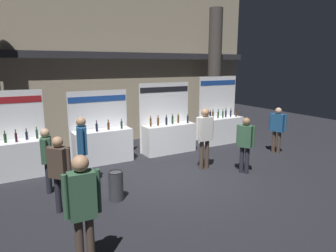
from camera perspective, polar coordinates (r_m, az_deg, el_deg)
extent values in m
plane|color=black|center=(8.33, 1.36, -9.94)|extent=(24.52, 24.52, 0.00)
cube|color=tan|center=(12.05, -10.36, 11.49)|extent=(12.26, 0.25, 6.14)
cube|color=#2D2D33|center=(11.77, -9.92, 13.00)|extent=(12.26, 0.20, 0.24)
cylinder|color=#423D38|center=(13.22, 8.75, 9.76)|extent=(0.56, 0.56, 5.32)
cube|color=white|center=(9.25, -27.14, -5.73)|extent=(1.71, 0.60, 1.01)
cube|color=white|center=(9.42, -27.61, -1.23)|extent=(1.80, 0.04, 2.36)
cube|color=maroon|center=(9.26, -28.14, 4.31)|extent=(1.75, 0.01, 0.18)
cylinder|color=#19381E|center=(9.09, -28.37, -2.06)|extent=(0.07, 0.07, 0.23)
cylinder|color=#19381E|center=(9.06, -28.47, -1.12)|extent=(0.03, 0.03, 0.07)
cylinder|color=black|center=(9.05, -28.49, -0.85)|extent=(0.03, 0.03, 0.02)
cylinder|color=black|center=(9.04, -26.74, -1.96)|extent=(0.06, 0.06, 0.24)
cylinder|color=black|center=(9.01, -26.84, -0.95)|extent=(0.03, 0.03, 0.08)
cylinder|color=black|center=(9.00, -26.87, -0.63)|extent=(0.03, 0.03, 0.02)
cylinder|color=black|center=(9.18, -25.12, -1.67)|extent=(0.07, 0.07, 0.22)
cylinder|color=black|center=(9.15, -25.20, -0.77)|extent=(0.03, 0.03, 0.08)
cylinder|color=red|center=(9.14, -25.22, -0.48)|extent=(0.03, 0.03, 0.02)
cylinder|color=#19381E|center=(9.21, -23.50, -1.43)|extent=(0.06, 0.06, 0.24)
cylinder|color=#19381E|center=(9.18, -23.58, -0.43)|extent=(0.03, 0.03, 0.09)
cylinder|color=gold|center=(9.17, -23.61, -0.10)|extent=(0.03, 0.03, 0.02)
cube|color=white|center=(9.72, -12.16, -3.78)|extent=(1.80, 0.60, 1.05)
cube|color=white|center=(9.90, -12.89, 0.03)|extent=(1.89, 0.04, 2.24)
cube|color=navy|center=(9.74, -13.08, 5.00)|extent=(1.84, 0.01, 0.18)
cylinder|color=black|center=(9.49, -15.89, -0.35)|extent=(0.06, 0.06, 0.24)
cylinder|color=black|center=(9.46, -15.95, 0.60)|extent=(0.03, 0.03, 0.08)
cylinder|color=gold|center=(9.45, -15.96, 0.90)|extent=(0.03, 0.03, 0.02)
cylinder|color=black|center=(9.42, -13.30, -0.29)|extent=(0.07, 0.07, 0.24)
cylinder|color=black|center=(9.39, -13.34, 0.69)|extent=(0.03, 0.03, 0.09)
cylinder|color=red|center=(9.38, -13.36, 1.01)|extent=(0.03, 0.03, 0.02)
cylinder|color=#472D14|center=(9.60, -11.17, -0.03)|extent=(0.08, 0.08, 0.22)
cylinder|color=#472D14|center=(9.58, -11.21, 0.86)|extent=(0.03, 0.03, 0.08)
cylinder|color=red|center=(9.57, -11.22, 1.16)|extent=(0.03, 0.03, 0.02)
cylinder|color=#19381E|center=(9.70, -8.76, 0.20)|extent=(0.07, 0.07, 0.23)
cylinder|color=#19381E|center=(9.67, -8.79, 1.06)|extent=(0.03, 0.03, 0.07)
cylinder|color=red|center=(9.66, -8.80, 1.31)|extent=(0.03, 0.03, 0.02)
cube|color=white|center=(10.59, 0.24, -2.36)|extent=(1.85, 0.60, 1.00)
cube|color=white|center=(10.74, -0.65, 1.71)|extent=(1.94, 0.04, 2.42)
cube|color=black|center=(10.59, -0.61, 6.91)|extent=(1.88, 0.01, 0.18)
cylinder|color=#472D14|center=(10.16, -3.30, 0.70)|extent=(0.06, 0.06, 0.28)
cylinder|color=#472D14|center=(10.12, -3.31, 1.67)|extent=(0.03, 0.03, 0.07)
cylinder|color=red|center=(10.12, -3.31, 1.92)|extent=(0.03, 0.03, 0.02)
cylinder|color=#472D14|center=(10.28, -1.90, 0.81)|extent=(0.07, 0.07, 0.27)
cylinder|color=#472D14|center=(10.25, -1.90, 1.75)|extent=(0.03, 0.03, 0.07)
cylinder|color=red|center=(10.24, -1.90, 2.00)|extent=(0.03, 0.03, 0.02)
cylinder|color=black|center=(10.39, -0.31, 0.93)|extent=(0.07, 0.07, 0.27)
cylinder|color=black|center=(10.36, -0.31, 1.84)|extent=(0.03, 0.03, 0.07)
cylinder|color=black|center=(10.35, -0.31, 2.08)|extent=(0.03, 0.03, 0.02)
cylinder|color=#19381E|center=(10.54, 0.85, 1.12)|extent=(0.07, 0.07, 0.28)
cylinder|color=#19381E|center=(10.51, 0.86, 2.03)|extent=(0.03, 0.03, 0.06)
cylinder|color=black|center=(10.50, 0.86, 2.25)|extent=(0.03, 0.03, 0.02)
cylinder|color=#472D14|center=(10.73, 1.95, 1.28)|extent=(0.07, 0.07, 0.27)
cylinder|color=#472D14|center=(10.70, 1.96, 2.15)|extent=(0.03, 0.03, 0.06)
cylinder|color=gold|center=(10.69, 1.96, 2.37)|extent=(0.03, 0.03, 0.02)
cylinder|color=black|center=(10.76, 3.73, 1.22)|extent=(0.06, 0.06, 0.24)
cylinder|color=black|center=(10.73, 3.74, 2.03)|extent=(0.03, 0.03, 0.07)
cylinder|color=gold|center=(10.72, 3.74, 2.25)|extent=(0.03, 0.03, 0.02)
cube|color=white|center=(12.07, 10.16, -0.79)|extent=(1.67, 0.60, 1.01)
cube|color=white|center=(12.19, 9.28, 3.13)|extent=(1.75, 0.04, 2.58)
cube|color=navy|center=(12.06, 9.51, 8.05)|extent=(1.70, 0.01, 0.18)
cylinder|color=black|center=(11.51, 7.98, 1.93)|extent=(0.06, 0.06, 0.28)
cylinder|color=black|center=(11.48, 8.00, 2.76)|extent=(0.03, 0.03, 0.06)
cylinder|color=red|center=(11.47, 8.01, 2.96)|extent=(0.03, 0.03, 0.02)
cylinder|color=#472D14|center=(11.73, 8.47, 2.07)|extent=(0.07, 0.07, 0.26)
cylinder|color=#472D14|center=(11.70, 8.50, 2.89)|extent=(0.03, 0.03, 0.07)
cylinder|color=black|center=(11.69, 8.50, 3.11)|extent=(0.03, 0.03, 0.02)
cylinder|color=#19381E|center=(11.85, 9.44, 2.09)|extent=(0.06, 0.06, 0.25)
cylinder|color=#19381E|center=(11.82, 9.47, 2.88)|extent=(0.03, 0.03, 0.09)
cylinder|color=black|center=(11.81, 9.48, 3.13)|extent=(0.03, 0.03, 0.02)
cylinder|color=#19381E|center=(11.94, 10.30, 2.16)|extent=(0.06, 0.06, 0.26)
cylinder|color=#19381E|center=(11.91, 10.33, 2.97)|extent=(0.03, 0.03, 0.08)
cylinder|color=gold|center=(11.90, 10.34, 3.21)|extent=(0.03, 0.03, 0.02)
cylinder|color=black|center=(12.13, 10.85, 2.28)|extent=(0.07, 0.07, 0.25)
cylinder|color=black|center=(12.11, 10.88, 3.08)|extent=(0.03, 0.03, 0.09)
cylinder|color=black|center=(12.10, 10.89, 3.33)|extent=(0.03, 0.03, 0.02)
cylinder|color=black|center=(12.23, 11.75, 2.33)|extent=(0.07, 0.07, 0.26)
cylinder|color=black|center=(12.21, 11.79, 3.10)|extent=(0.03, 0.03, 0.08)
cylinder|color=black|center=(12.20, 11.79, 3.31)|extent=(0.03, 0.03, 0.02)
cylinder|color=#472D14|center=(12.31, 12.71, 2.26)|extent=(0.07, 0.07, 0.22)
cylinder|color=#472D14|center=(12.29, 12.74, 2.92)|extent=(0.03, 0.03, 0.06)
cylinder|color=black|center=(12.28, 12.75, 3.11)|extent=(0.03, 0.03, 0.02)
cylinder|color=#38383D|center=(7.11, -9.79, -11.13)|extent=(0.33, 0.33, 0.67)
torus|color=black|center=(6.98, -9.89, -8.51)|extent=(0.33, 0.33, 0.02)
cylinder|color=#47382D|center=(11.20, 20.16, -2.93)|extent=(0.12, 0.12, 0.77)
cylinder|color=#47382D|center=(11.26, 19.31, -2.79)|extent=(0.12, 0.12, 0.77)
cube|color=navy|center=(11.08, 19.98, 0.61)|extent=(0.36, 0.48, 0.61)
sphere|color=tan|center=(11.02, 20.13, 2.74)|extent=(0.21, 0.21, 0.21)
cylinder|color=navy|center=(10.99, 21.24, 0.51)|extent=(0.08, 0.08, 0.58)
cylinder|color=navy|center=(11.18, 18.75, 0.86)|extent=(0.08, 0.08, 0.58)
cylinder|color=#23232D|center=(7.88, -21.65, -9.13)|extent=(0.12, 0.12, 0.76)
cylinder|color=#23232D|center=(8.02, -21.56, -8.74)|extent=(0.12, 0.12, 0.76)
cube|color=#33563D|center=(7.75, -21.98, -4.18)|extent=(0.30, 0.42, 0.60)
sphere|color=tan|center=(7.65, -22.22, -1.20)|extent=(0.21, 0.21, 0.21)
cylinder|color=#33563D|center=(7.51, -22.15, -4.54)|extent=(0.08, 0.08, 0.57)
cylinder|color=#33563D|center=(7.97, -21.84, -3.62)|extent=(0.08, 0.08, 0.57)
cylinder|color=#47382D|center=(8.96, 6.34, -5.48)|extent=(0.12, 0.12, 0.88)
cylinder|color=#47382D|center=(9.06, 7.34, -5.31)|extent=(0.12, 0.12, 0.88)
cube|color=silver|center=(8.81, 6.96, -0.52)|extent=(0.43, 0.25, 0.69)
sphere|color=#8C6647|center=(8.73, 7.04, 2.52)|extent=(0.24, 0.24, 0.24)
cylinder|color=silver|center=(8.68, 5.57, -0.56)|extent=(0.08, 0.08, 0.66)
cylinder|color=silver|center=(8.95, 8.32, -0.25)|extent=(0.08, 0.08, 0.66)
cylinder|color=#23232D|center=(6.84, -20.02, -12.06)|extent=(0.12, 0.12, 0.80)
cylinder|color=#23232D|center=(6.74, -18.87, -12.33)|extent=(0.12, 0.12, 0.80)
cube|color=#47382D|center=(6.54, -19.87, -6.46)|extent=(0.45, 0.46, 0.63)
sphere|color=tan|center=(6.43, -20.14, -2.81)|extent=(0.22, 0.22, 0.22)
cylinder|color=#47382D|center=(6.68, -21.48, -6.05)|extent=(0.08, 0.08, 0.60)
cylinder|color=#47382D|center=(6.39, -18.22, -6.61)|extent=(0.08, 0.08, 0.60)
cylinder|color=navy|center=(8.13, -15.65, -7.72)|extent=(0.12, 0.12, 0.86)
cylinder|color=navy|center=(7.98, -15.62, -8.09)|extent=(0.12, 0.12, 0.86)
cube|color=navy|center=(7.83, -15.94, -2.57)|extent=(0.32, 0.42, 0.68)
sphere|color=tan|center=(7.73, -16.13, 0.78)|extent=(0.24, 0.24, 0.24)
cylinder|color=navy|center=(8.05, -15.97, -2.06)|extent=(0.08, 0.08, 0.65)
cylinder|color=navy|center=(7.60, -15.92, -2.86)|extent=(0.08, 0.08, 0.65)
cylinder|color=#47382D|center=(4.97, -14.40, -20.65)|extent=(0.12, 0.12, 0.88)
cylinder|color=#47382D|center=(4.94, -16.32, -20.95)|extent=(0.12, 0.12, 0.88)
cube|color=#33563D|center=(4.59, -15.89, -12.43)|extent=(0.38, 0.24, 0.70)
sphere|color=tan|center=(4.42, -16.24, -6.78)|extent=(0.24, 0.24, 0.24)
cylinder|color=#33563D|center=(4.62, -13.04, -11.84)|extent=(0.08, 0.08, 0.66)
cylinder|color=#33563D|center=(4.54, -18.83, -12.60)|extent=(0.08, 0.08, 0.66)
cylinder|color=#23232D|center=(8.89, 14.67, -6.27)|extent=(0.12, 0.12, 0.78)
cylinder|color=#23232D|center=(8.92, 13.74, -6.16)|extent=(0.12, 0.12, 0.78)
cube|color=#33563D|center=(8.72, 14.43, -1.86)|extent=(0.41, 0.43, 0.61)
sphere|color=#8C6647|center=(8.64, 14.57, 0.85)|extent=(0.21, 0.21, 0.21)
cylinder|color=#33563D|center=(8.67, 15.85, -1.90)|extent=(0.08, 0.08, 0.58)
cylinder|color=#33563D|center=(8.77, 13.04, -1.62)|extent=(0.08, 0.08, 0.58)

